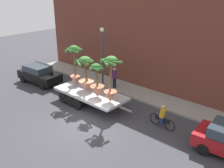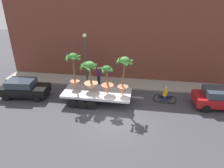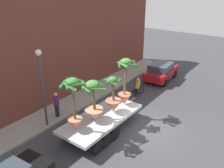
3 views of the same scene
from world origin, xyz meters
The scene contains 12 objects.
ground_plane centered at (0.00, 0.00, 0.00)m, with size 60.00×60.00×0.00m, color #38383D.
sidewalk centered at (0.00, 6.10, 0.07)m, with size 24.00×2.20×0.15m, color gray.
building_facade centered at (0.00, 7.80, 3.90)m, with size 24.00×1.20×7.79m, color brown.
flatbed_trailer centered at (-2.00, 2.26, 0.76)m, with size 6.47×2.45×0.98m.
potted_palm_rear centered at (-2.28, 2.38, 2.06)m, with size 1.52×1.59×2.50m.
potted_palm_middle centered at (-0.86, 2.05, 1.83)m, with size 1.09×1.18×2.35m.
potted_palm_front centered at (0.39, 2.02, 2.44)m, with size 1.28×1.30×3.11m.
potted_palm_extra centered at (-3.65, 2.54, 2.51)m, with size 1.33×1.36×3.04m.
cyclist centered at (3.72, 3.01, 0.67)m, with size 1.84×0.37×1.54m.
parked_car centered at (7.90, 3.03, 0.83)m, with size 4.15×2.21×1.58m.
pedestrian_near_gate centered at (-2.33, 5.55, 1.04)m, with size 0.36×0.36×1.71m.
street_lamp centered at (-3.42, 5.30, 3.23)m, with size 0.36×0.36×4.83m.
Camera 3 is at (-11.44, -5.60, 8.50)m, focal length 38.96 mm.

